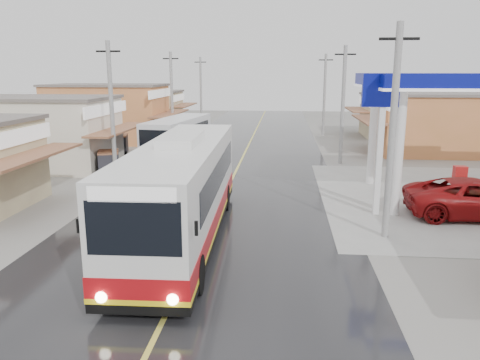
% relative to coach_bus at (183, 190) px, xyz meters
% --- Properties ---
extents(ground, '(120.00, 120.00, 0.00)m').
position_rel_coach_bus_xyz_m(ground, '(0.71, 0.92, -1.93)').
color(ground, slate).
rests_on(ground, ground).
extents(road, '(12.00, 90.00, 0.02)m').
position_rel_coach_bus_xyz_m(road, '(0.71, 15.92, -1.92)').
color(road, black).
rests_on(road, ground).
extents(centre_line, '(0.15, 90.00, 0.01)m').
position_rel_coach_bus_xyz_m(centre_line, '(0.71, 15.92, -1.91)').
color(centre_line, '#D8CC4C').
rests_on(centre_line, road).
extents(shopfronts_left, '(11.00, 44.00, 5.20)m').
position_rel_coach_bus_xyz_m(shopfronts_left, '(-12.29, 18.92, -1.93)').
color(shopfronts_left, tan).
rests_on(shopfronts_left, ground).
extents(shopfronts_right, '(11.00, 44.00, 4.80)m').
position_rel_coach_bus_xyz_m(shopfronts_right, '(15.71, 12.92, -1.93)').
color(shopfronts_right, beige).
rests_on(shopfronts_right, ground).
extents(utility_poles_left, '(1.60, 50.00, 8.00)m').
position_rel_coach_bus_xyz_m(utility_poles_left, '(-6.29, 16.92, -1.93)').
color(utility_poles_left, gray).
rests_on(utility_poles_left, ground).
extents(utility_poles_right, '(1.60, 36.00, 8.00)m').
position_rel_coach_bus_xyz_m(utility_poles_right, '(7.71, 15.92, -1.93)').
color(utility_poles_right, gray).
rests_on(utility_poles_right, ground).
extents(coach_bus, '(3.18, 12.91, 4.01)m').
position_rel_coach_bus_xyz_m(coach_bus, '(0.00, 0.00, 0.00)').
color(coach_bus, silver).
rests_on(coach_bus, road).
extents(second_bus, '(3.59, 9.11, 2.94)m').
position_rel_coach_bus_xyz_m(second_bus, '(-4.01, 16.98, -0.35)').
color(second_bus, silver).
rests_on(second_bus, road).
extents(jeepney, '(6.16, 2.89, 1.71)m').
position_rel_coach_bus_xyz_m(jeepney, '(12.25, 3.88, -1.08)').
color(jeepney, maroon).
rests_on(jeepney, ground).
extents(cyclist, '(1.01, 2.01, 2.07)m').
position_rel_coach_bus_xyz_m(cyclist, '(-4.02, 6.15, -1.25)').
color(cyclist, black).
rests_on(cyclist, ground).
extents(tricycle_near, '(1.87, 2.15, 1.53)m').
position_rel_coach_bus_xyz_m(tricycle_near, '(-6.97, 10.67, -1.06)').
color(tricycle_near, '#26262D').
rests_on(tricycle_near, ground).
extents(tricycle_far, '(1.95, 2.33, 1.71)m').
position_rel_coach_bus_xyz_m(tricycle_far, '(-8.58, 16.91, -0.96)').
color(tricycle_far, '#26262D').
rests_on(tricycle_far, ground).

